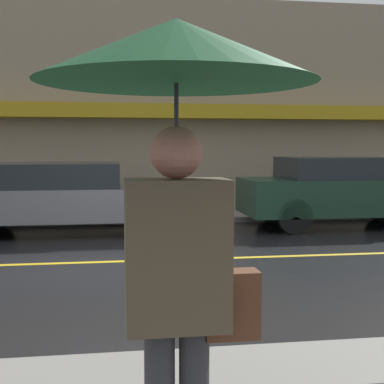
# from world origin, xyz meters

# --- Properties ---
(ground_plane) EXTENTS (80.00, 80.00, 0.00)m
(ground_plane) POSITION_xyz_m (0.00, 0.00, 0.00)
(ground_plane) COLOR black
(sidewalk_far) EXTENTS (28.00, 1.64, 0.11)m
(sidewalk_far) POSITION_xyz_m (0.00, 4.69, 0.06)
(sidewalk_far) COLOR gray
(sidewalk_far) RESTS_ON ground_plane
(lane_marking) EXTENTS (25.20, 0.12, 0.01)m
(lane_marking) POSITION_xyz_m (0.00, 0.00, 0.00)
(lane_marking) COLOR gold
(lane_marking) RESTS_ON ground_plane
(building_storefront) EXTENTS (28.00, 0.85, 5.46)m
(building_storefront) POSITION_xyz_m (0.00, 5.63, 2.72)
(building_storefront) COLOR gray
(building_storefront) RESTS_ON ground_plane
(pedestrian) EXTENTS (1.19, 1.19, 2.14)m
(pedestrian) POSITION_xyz_m (-0.14, -5.72, 1.86)
(pedestrian) COLOR #333338
(pedestrian) RESTS_ON sidewalk_near
(car_grey) EXTENTS (4.79, 1.87, 1.41)m
(car_grey) POSITION_xyz_m (-1.38, 2.86, 0.74)
(car_grey) COLOR slate
(car_grey) RESTS_ON ground_plane
(car_dark_green) EXTENTS (4.25, 1.77, 1.51)m
(car_dark_green) POSITION_xyz_m (4.43, 2.86, 0.78)
(car_dark_green) COLOR #193828
(car_dark_green) RESTS_ON ground_plane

